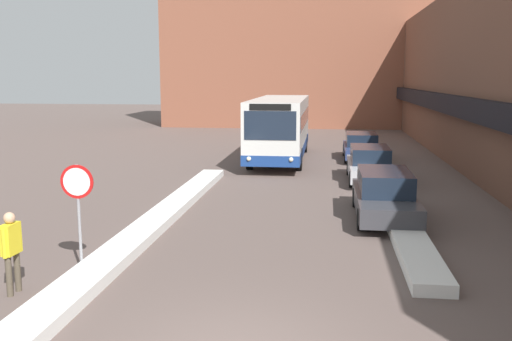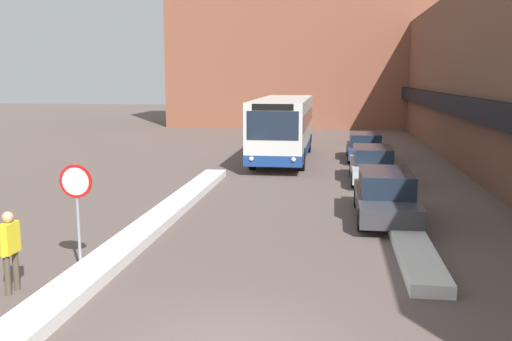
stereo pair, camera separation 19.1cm
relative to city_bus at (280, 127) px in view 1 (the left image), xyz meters
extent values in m
cube|color=brown|center=(11.07, 2.48, 2.61)|extent=(5.00, 60.00, 8.77)
cube|color=black|center=(8.32, 2.48, 1.28)|extent=(0.50, 60.00, 0.90)
cube|color=brown|center=(1.07, 22.44, 6.71)|extent=(26.00, 8.00, 16.95)
cube|color=silver|center=(-2.53, -13.65, -1.63)|extent=(0.90, 16.84, 0.27)
cube|color=silver|center=(4.67, -11.68, -1.63)|extent=(0.90, 14.04, 0.29)
cube|color=silver|center=(0.00, 0.01, 0.09)|extent=(2.58, 10.67, 2.79)
cube|color=navy|center=(0.00, 0.01, -1.07)|extent=(2.60, 10.69, 0.49)
cube|color=#192333|center=(0.00, 0.01, 0.48)|extent=(2.60, 9.81, 0.77)
cube|color=#192333|center=(0.00, -5.34, 0.51)|extent=(2.27, 0.03, 1.26)
cube|color=black|center=(0.00, -5.34, 1.30)|extent=(1.81, 0.03, 0.28)
sphere|color=#F2EAC6|center=(-0.93, -5.35, -0.96)|extent=(0.20, 0.20, 0.20)
sphere|color=#F2EAC6|center=(0.93, -5.35, -0.96)|extent=(0.20, 0.20, 0.20)
cylinder|color=black|center=(-1.17, -3.30, -1.23)|extent=(0.28, 1.08, 1.08)
cylinder|color=black|center=(1.17, -3.30, -1.23)|extent=(0.28, 1.08, 1.08)
cylinder|color=black|center=(-1.17, 3.31, -1.23)|extent=(0.28, 1.08, 1.08)
cylinder|color=black|center=(1.17, 3.31, -1.23)|extent=(0.28, 1.08, 1.08)
cube|color=#38383D|center=(4.27, -12.17, -1.23)|extent=(1.76, 4.87, 0.56)
cube|color=#192333|center=(4.27, -12.05, -0.62)|extent=(1.55, 2.68, 0.67)
cylinder|color=black|center=(5.07, -13.68, -1.45)|extent=(0.20, 0.63, 0.63)
cylinder|color=black|center=(3.47, -13.68, -1.45)|extent=(0.20, 0.63, 0.63)
cylinder|color=black|center=(5.07, -10.66, -1.45)|extent=(0.20, 0.63, 0.63)
cylinder|color=black|center=(3.47, -10.66, -1.45)|extent=(0.20, 0.63, 0.63)
cube|color=#B7B7BC|center=(4.27, -5.74, -1.24)|extent=(1.76, 4.66, 0.55)
cube|color=#192333|center=(4.27, -5.63, -0.64)|extent=(1.55, 2.56, 0.66)
cylinder|color=black|center=(5.07, -7.19, -1.45)|extent=(0.20, 0.64, 0.64)
cylinder|color=black|center=(3.47, -7.19, -1.45)|extent=(0.20, 0.64, 0.64)
cylinder|color=black|center=(5.07, -4.30, -1.45)|extent=(0.20, 0.64, 0.64)
cylinder|color=black|center=(3.47, -4.30, -1.45)|extent=(0.20, 0.64, 0.64)
cube|color=navy|center=(4.27, 0.62, -1.25)|extent=(1.79, 4.57, 0.52)
cube|color=#192333|center=(4.27, 0.73, -0.67)|extent=(1.57, 2.51, 0.64)
cylinder|color=black|center=(5.08, -0.80, -1.44)|extent=(0.20, 0.66, 0.66)
cylinder|color=black|center=(3.46, -0.80, -1.44)|extent=(0.20, 0.66, 0.66)
cylinder|color=black|center=(5.08, 2.04, -1.44)|extent=(0.20, 0.66, 0.66)
cylinder|color=black|center=(3.46, 2.04, -1.44)|extent=(0.20, 0.66, 0.66)
cylinder|color=gray|center=(-3.01, -18.04, -0.54)|extent=(0.07, 0.07, 2.46)
cylinder|color=red|center=(-3.01, -18.06, 0.31)|extent=(0.76, 0.03, 0.76)
cylinder|color=white|center=(-3.01, -18.07, 0.31)|extent=(0.62, 0.01, 0.62)
cylinder|color=brown|center=(-3.81, -19.64, -1.35)|extent=(0.13, 0.13, 0.84)
cylinder|color=brown|center=(-3.80, -19.34, -1.35)|extent=(0.13, 0.13, 0.84)
cube|color=yellow|center=(-3.80, -19.49, -0.61)|extent=(0.23, 0.46, 0.63)
sphere|color=tan|center=(-3.80, -19.49, -0.18)|extent=(0.23, 0.23, 0.23)
cylinder|color=yellow|center=(-3.81, -19.72, -0.65)|extent=(0.10, 0.10, 0.60)
cylinder|color=yellow|center=(-3.80, -19.26, -0.65)|extent=(0.10, 0.10, 0.60)
camera|label=1|loc=(2.46, -29.84, 2.60)|focal=40.00mm
camera|label=2|loc=(2.65, -29.82, 2.60)|focal=40.00mm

